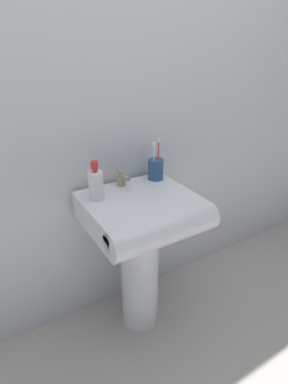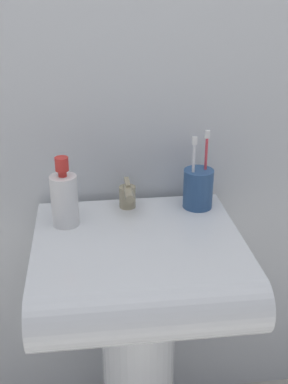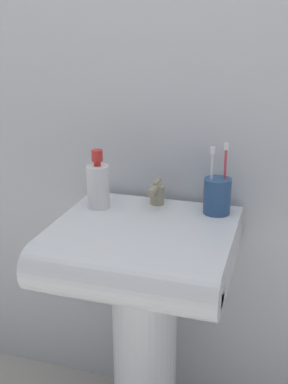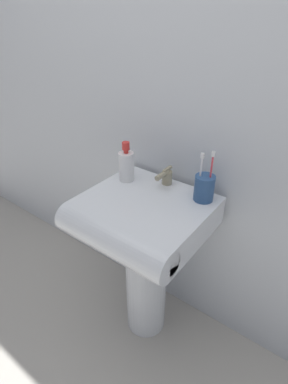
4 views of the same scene
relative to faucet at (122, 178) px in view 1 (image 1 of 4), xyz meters
The scene contains 7 objects.
ground_plane 0.80m from the faucet, 86.59° to the right, with size 6.00×6.00×0.00m, color #ADA89E.
wall_back 0.42m from the faucet, 85.02° to the left, with size 5.00×0.05×2.40m, color silver.
sink_pedestal 0.50m from the faucet, 86.59° to the right, with size 0.19×0.19×0.63m, color white.
sink_basin 0.22m from the faucet, 87.41° to the right, with size 0.49×0.47×0.12m.
faucet is the anchor object (origin of this frame).
toothbrush_cup 0.18m from the faucet, ahead, with size 0.08×0.08×0.21m.
soap_bottle 0.18m from the faucet, 157.13° to the right, with size 0.07×0.07×0.17m.
Camera 1 is at (-0.59, -1.04, 1.35)m, focal length 28.00 mm.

